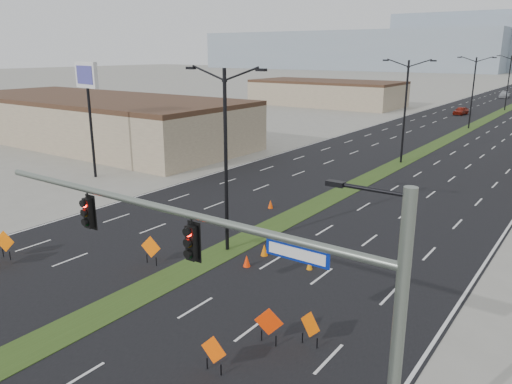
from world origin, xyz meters
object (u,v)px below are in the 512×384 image
Objects in this scene: streetlight_0 at (226,156)px; construction_sign_2 at (151,248)px; construction_sign_4 at (310,326)px; cone_2 at (264,250)px; streetlight_2 at (473,90)px; pole_sign_west at (87,84)px; cone_0 at (247,261)px; cone_1 at (310,265)px; streetlight_3 at (508,81)px; car_left at (461,111)px; construction_sign_5 at (269,323)px; streetlight_1 at (405,108)px; car_far at (504,95)px; construction_sign_0 at (5,242)px; signal_mast at (241,270)px; cone_3 at (270,204)px; construction_sign_3 at (214,351)px.

streetlight_0 reaches higher than construction_sign_2.
cone_2 is (-6.32, 6.17, -0.51)m from construction_sign_4.
pole_sign_west is (-20.20, -49.51, 2.74)m from streetlight_2.
cone_0 reaches higher than cone_1.
streetlight_0 is at bearing -175.54° from cone_1.
streetlight_2 is at bearing -90.00° from streetlight_3.
pole_sign_west reaches higher than car_left.
construction_sign_5 is (7.14, -6.42, -4.53)m from streetlight_0.
streetlight_1 reaches higher than cone_1.
car_far is 120.45m from construction_sign_0.
cone_2 is at bearing -78.06° from car_left.
streetlight_2 is (-8.56, 66.00, 0.63)m from signal_mast.
signal_mast is 25.16× the size of cone_0.
cone_3 is at bearing -92.74° from streetlight_2.
construction_sign_3 is at bearing -80.98° from cone_1.
construction_sign_0 is at bearing -43.12° from pole_sign_west.
construction_sign_0 is 3.01× the size of cone_1.
cone_2 is 24.44m from pole_sign_west.
pole_sign_west is at bearing 148.51° from construction_sign_3.
construction_sign_4 is 32.00m from pole_sign_west.
streetlight_3 is at bearing 72.94° from car_left.
construction_sign_5 reaches higher than car_left.
streetlight_3 is (-8.56, 94.00, 0.63)m from signal_mast.
cone_1 is at bearing -79.58° from streetlight_1.
streetlight_3 is 29.33m from car_far.
streetlight_2 is (0.00, 56.00, 0.00)m from streetlight_0.
signal_mast is 38.96m from streetlight_1.
construction_sign_3 is 0.95× the size of construction_sign_5.
streetlight_1 is 6.97× the size of construction_sign_3.
streetlight_2 is at bearing 90.00° from streetlight_0.
cone_1 is (14.06, 8.26, -0.68)m from construction_sign_0.
pole_sign_west is (-20.20, 6.49, 2.74)m from streetlight_0.
streetlight_0 and streetlight_2 have the same top height.
cone_2 is at bearing 13.72° from streetlight_0.
streetlight_1 is 2.45× the size of car_left.
pole_sign_west is at bearing 166.44° from cone_1.
construction_sign_3 is at bearing -90.71° from car_far.
car_left is 82.01m from construction_sign_3.
construction_sign_3 is 2.30× the size of cone_3.
construction_sign_2 is at bearing -94.67° from car_far.
cone_1 is at bearing 97.59° from construction_sign_3.
streetlight_1 is at bearing 125.68° from construction_sign_4.
car_left is at bearing 96.55° from streetlight_1.
construction_sign_0 is at bearing -151.22° from construction_sign_4.
car_left is (-5.07, -11.82, -4.72)m from streetlight_3.
streetlight_2 reaches higher than construction_sign_4.
construction_sign_0 is 1.11× the size of construction_sign_4.
construction_sign_5 is 31.10m from pole_sign_west.
construction_sign_0 is 13.96m from cone_2.
cone_3 is at bearing 116.72° from cone_0.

